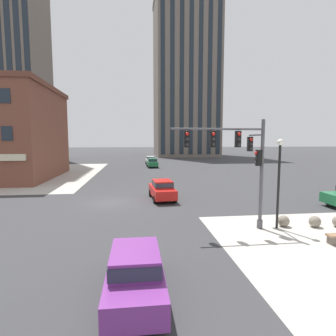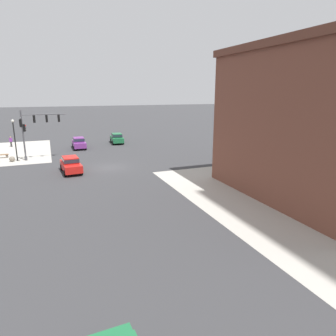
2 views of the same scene
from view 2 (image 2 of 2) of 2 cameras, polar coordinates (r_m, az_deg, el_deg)
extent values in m
plane|color=#38383A|center=(35.29, -11.21, 0.11)|extent=(320.00, 320.00, 0.00)
cylinder|color=#4C4C51|center=(42.23, -25.28, 1.66)|extent=(0.32, 0.32, 0.50)
cylinder|color=#4C4C51|center=(41.77, -25.70, 5.51)|extent=(0.20, 0.20, 6.25)
cylinder|color=#4C4C51|center=(41.42, -22.46, 9.37)|extent=(5.21, 0.12, 0.12)
cylinder|color=#4C4C51|center=(40.65, -26.12, 8.50)|extent=(0.11, 1.80, 0.11)
cube|color=black|center=(41.48, -24.00, 8.46)|extent=(0.28, 0.28, 0.90)
sphere|color=red|center=(41.62, -24.03, 8.86)|extent=(0.18, 0.18, 0.18)
sphere|color=#282828|center=(41.64, -23.99, 8.48)|extent=(0.18, 0.18, 0.18)
sphere|color=#282828|center=(41.67, -23.95, 8.10)|extent=(0.18, 0.18, 0.18)
cube|color=black|center=(41.46, -21.98, 8.65)|extent=(0.28, 0.28, 0.90)
sphere|color=red|center=(41.59, -22.02, 9.05)|extent=(0.18, 0.18, 0.18)
sphere|color=#282828|center=(41.61, -21.98, 8.67)|extent=(0.18, 0.18, 0.18)
sphere|color=#282828|center=(41.64, -21.95, 8.28)|extent=(0.18, 0.18, 0.18)
cube|color=black|center=(41.48, -19.97, 8.83)|extent=(0.28, 0.28, 0.90)
sphere|color=red|center=(41.62, -20.01, 9.23)|extent=(0.18, 0.18, 0.18)
sphere|color=#282828|center=(41.64, -19.98, 8.84)|extent=(0.18, 0.18, 0.18)
sphere|color=#282828|center=(41.66, -19.95, 8.46)|extent=(0.18, 0.18, 0.18)
cube|color=black|center=(41.65, -25.57, 6.86)|extent=(0.28, 0.28, 0.90)
sphere|color=red|center=(41.61, -25.39, 7.26)|extent=(0.18, 0.18, 0.18)
sphere|color=#282828|center=(41.64, -25.35, 6.88)|extent=(0.18, 0.18, 0.18)
sphere|color=#282828|center=(41.67, -25.31, 6.50)|extent=(0.18, 0.18, 0.18)
cube|color=black|center=(39.90, -26.11, 7.62)|extent=(0.28, 0.28, 0.90)
sphere|color=red|center=(40.03, -26.14, 8.04)|extent=(0.18, 0.18, 0.18)
sphere|color=#282828|center=(40.06, -26.09, 7.65)|extent=(0.18, 0.18, 0.18)
sphere|color=#282828|center=(40.08, -26.05, 7.25)|extent=(0.18, 0.18, 0.18)
sphere|color=gray|center=(42.21, -27.41, 1.53)|extent=(0.67, 0.67, 0.67)
cube|color=#8E6B4C|center=(45.17, -29.08, 2.21)|extent=(1.80, 0.48, 0.10)
cube|color=#665B51|center=(45.12, -28.17, 1.99)|extent=(0.24, 0.41, 0.39)
cylinder|color=#333333|center=(53.58, -27.45, 4.00)|extent=(0.13, 0.13, 0.83)
cylinder|color=#333333|center=(53.70, -27.60, 4.00)|extent=(0.13, 0.13, 0.83)
cube|color=purple|center=(53.54, -27.61, 4.74)|extent=(0.39, 0.35, 0.59)
cylinder|color=purple|center=(53.39, -27.42, 4.77)|extent=(0.09, 0.09, 0.56)
cylinder|color=purple|center=(53.68, -27.81, 4.77)|extent=(0.09, 0.09, 0.56)
sphere|color=#997051|center=(53.48, -27.67, 5.20)|extent=(0.22, 0.22, 0.22)
cylinder|color=black|center=(42.06, -26.93, 4.42)|extent=(0.14, 0.14, 4.80)
sphere|color=white|center=(41.77, -27.33, 7.91)|extent=(0.36, 0.36, 0.36)
cube|color=red|center=(34.00, -17.88, 0.36)|extent=(2.09, 4.52, 0.76)
cube|color=red|center=(33.99, -18.00, 1.53)|extent=(1.65, 2.22, 0.60)
cube|color=#232D38|center=(33.99, -18.00, 1.53)|extent=(1.69, 2.31, 0.40)
cylinder|color=black|center=(32.90, -16.04, -0.64)|extent=(0.27, 0.65, 0.64)
cylinder|color=black|center=(32.67, -18.91, -0.96)|extent=(0.27, 0.65, 0.64)
cylinder|color=black|center=(35.51, -16.83, 0.38)|extent=(0.27, 0.65, 0.64)
cylinder|color=black|center=(35.31, -19.50, 0.09)|extent=(0.27, 0.65, 0.64)
cube|color=#7A3389|center=(48.20, -16.48, 4.39)|extent=(1.77, 4.40, 0.76)
cube|color=#7A3389|center=(48.24, -16.56, 5.21)|extent=(1.50, 2.12, 0.60)
cube|color=#232D38|center=(48.24, -16.56, 5.21)|extent=(1.54, 2.20, 0.40)
cylinder|color=black|center=(47.00, -15.28, 3.76)|extent=(0.22, 0.64, 0.64)
cylinder|color=black|center=(46.86, -17.31, 3.59)|extent=(0.22, 0.64, 0.64)
cylinder|color=black|center=(49.68, -15.64, 4.28)|extent=(0.22, 0.64, 0.64)
cylinder|color=black|center=(49.54, -17.56, 4.12)|extent=(0.22, 0.64, 0.64)
cube|color=silver|center=(51.03, 21.09, 4.54)|extent=(4.44, 1.87, 0.76)
cube|color=silver|center=(50.82, 21.03, 5.29)|extent=(2.15, 1.55, 0.60)
cube|color=#232D38|center=(50.82, 21.03, 5.29)|extent=(2.24, 1.59, 0.40)
cylinder|color=black|center=(52.62, 21.50, 4.35)|extent=(0.65, 0.24, 0.64)
cylinder|color=black|center=(51.46, 22.79, 4.03)|extent=(0.65, 0.24, 0.64)
cylinder|color=black|center=(50.76, 19.28, 4.21)|extent=(0.65, 0.24, 0.64)
cylinder|color=black|center=(49.56, 20.57, 3.88)|extent=(0.65, 0.24, 0.64)
cube|color=#1E6B3D|center=(51.72, -9.66, 5.41)|extent=(2.06, 4.51, 0.76)
cube|color=#1E6B3D|center=(51.48, -9.66, 6.13)|extent=(1.64, 2.21, 0.60)
cube|color=#232D38|center=(51.48, -9.66, 6.13)|extent=(1.68, 2.30, 0.40)
cylinder|color=black|center=(53.01, -10.75, 5.15)|extent=(0.26, 0.65, 0.64)
cylinder|color=black|center=(53.23, -8.96, 5.27)|extent=(0.26, 0.65, 0.64)
cylinder|color=black|center=(50.33, -10.36, 4.70)|extent=(0.26, 0.65, 0.64)
cylinder|color=black|center=(50.57, -8.48, 4.82)|extent=(0.26, 0.65, 0.64)
cube|color=beige|center=(37.62, 24.26, 5.05)|extent=(22.45, 0.24, 0.70)
cube|color=#1E2833|center=(37.30, 24.73, 8.80)|extent=(1.10, 0.08, 1.50)
cube|color=#1E2833|center=(34.06, 19.14, 8.92)|extent=(1.10, 0.08, 1.50)
cube|color=#1E2833|center=(31.20, 12.43, 8.95)|extent=(1.10, 0.08, 1.50)
cube|color=#1E2833|center=(37.22, 25.36, 14.67)|extent=(1.10, 0.08, 1.50)
cube|color=#1E2833|center=(33.97, 19.68, 15.36)|extent=(1.10, 0.08, 1.50)
cube|color=#1E2833|center=(31.11, 12.82, 15.99)|extent=(1.10, 0.08, 1.50)
camera|label=1|loc=(56.07, -17.74, 10.17)|focal=28.92mm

